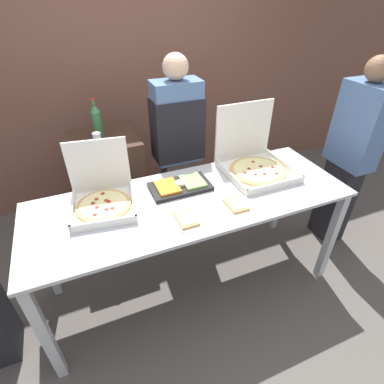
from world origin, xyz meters
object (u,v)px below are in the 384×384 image
object	(u,v)px
pizza_box_near_left	(254,160)
veggie_tray	(180,186)
paper_plate_front_center	(187,219)
soda_bottle	(97,121)
pizza_box_far_left	(102,196)
person_guest_cap	(350,156)
person_server_vest	(178,145)
paper_plate_front_right	(236,205)
soda_can_silver	(98,140)

from	to	relation	value
pizza_box_near_left	veggie_tray	bearing A→B (deg)	-177.99
paper_plate_front_center	soda_bottle	world-z (taller)	soda_bottle
pizza_box_far_left	veggie_tray	distance (m)	0.55
veggie_tray	person_guest_cap	size ratio (longest dim) A/B	0.25
person_server_vest	paper_plate_front_right	bearing A→B (deg)	94.65
pizza_box_far_left	paper_plate_front_center	distance (m)	0.59
soda_can_silver	person_guest_cap	size ratio (longest dim) A/B	0.07
pizza_box_near_left	paper_plate_front_right	distance (m)	0.52
paper_plate_front_right	person_guest_cap	bearing A→B (deg)	11.41
veggie_tray	person_guest_cap	xyz separation A→B (m)	(1.55, -0.09, -0.03)
pizza_box_far_left	soda_can_silver	xyz separation A→B (m)	(0.07, 0.56, 0.15)
pizza_box_near_left	soda_bottle	distance (m)	1.33
veggie_tray	person_guest_cap	world-z (taller)	person_guest_cap
pizza_box_far_left	soda_bottle	size ratio (longest dim) A/B	1.45
paper_plate_front_right	soda_can_silver	size ratio (longest dim) A/B	2.09
soda_bottle	person_guest_cap	size ratio (longest dim) A/B	0.19
pizza_box_far_left	soda_bottle	world-z (taller)	soda_bottle
paper_plate_front_center	veggie_tray	xyz separation A→B (m)	(0.09, 0.36, 0.01)
pizza_box_far_left	veggie_tray	world-z (taller)	pizza_box_far_left
pizza_box_near_left	person_server_vest	world-z (taller)	person_server_vest
paper_plate_front_center	person_guest_cap	distance (m)	1.67
paper_plate_front_center	person_server_vest	xyz separation A→B (m)	(0.29, 0.93, 0.05)
person_server_vest	veggie_tray	bearing A→B (deg)	71.23
pizza_box_far_left	soda_can_silver	bearing A→B (deg)	90.59
veggie_tray	person_server_vest	bearing A→B (deg)	71.23
person_server_vest	person_guest_cap	world-z (taller)	person_server_vest
paper_plate_front_right	veggie_tray	size ratio (longest dim) A/B	0.59
soda_bottle	pizza_box_near_left	bearing A→B (deg)	-35.39
veggie_tray	paper_plate_front_right	bearing A→B (deg)	-52.12
soda_bottle	soda_can_silver	size ratio (longest dim) A/B	2.64
person_server_vest	person_guest_cap	bearing A→B (deg)	154.22
soda_can_silver	person_server_vest	size ratio (longest dim) A/B	0.07
soda_can_silver	pizza_box_far_left	bearing A→B (deg)	-97.39
person_guest_cap	soda_bottle	bearing A→B (deg)	66.39
veggie_tray	person_server_vest	size ratio (longest dim) A/B	0.25
soda_can_silver	person_server_vest	bearing A→B (deg)	-0.51
pizza_box_far_left	person_guest_cap	bearing A→B (deg)	5.26
paper_plate_front_center	person_server_vest	world-z (taller)	person_server_vest
paper_plate_front_right	soda_bottle	distance (m)	1.36
pizza_box_far_left	person_guest_cap	distance (m)	2.10
soda_can_silver	pizza_box_near_left	bearing A→B (deg)	-26.55
pizza_box_near_left	veggie_tray	distance (m)	0.64
paper_plate_front_center	soda_can_silver	size ratio (longest dim) A/B	1.84
paper_plate_front_right	pizza_box_near_left	bearing A→B (deg)	45.42
pizza_box_far_left	paper_plate_front_center	world-z (taller)	pizza_box_far_left
paper_plate_front_right	soda_bottle	world-z (taller)	soda_bottle
paper_plate_front_center	paper_plate_front_right	size ratio (longest dim) A/B	0.88
veggie_tray	soda_bottle	world-z (taller)	soda_bottle
soda_can_silver	paper_plate_front_right	bearing A→B (deg)	-51.21
pizza_box_far_left	person_guest_cap	xyz separation A→B (m)	(2.10, -0.10, -0.08)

